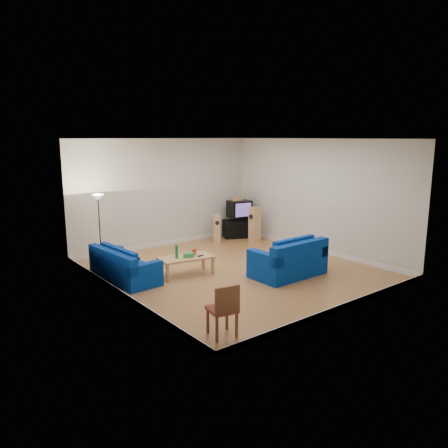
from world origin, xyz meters
TOP-DOWN VIEW (x-y plane):
  - room at (0.00, 0.00)m, footprint 6.01×6.51m
  - sofa_three_seat at (-2.50, 0.97)m, footprint 0.98×1.97m
  - sofa_loveseat at (0.74, -1.17)m, footprint 1.77×1.00m
  - coffee_table at (-1.16, 0.37)m, footprint 1.34×0.82m
  - bottle at (-1.40, 0.39)m, footprint 0.09×0.09m
  - tissue_box at (-1.13, 0.30)m, footprint 0.26×0.19m
  - red_canister at (-0.89, 0.42)m, footprint 0.10×0.10m
  - remote at (-0.86, 0.20)m, footprint 0.17×0.08m
  - tv_stand at (2.37, 2.70)m, footprint 1.07×0.87m
  - av_receiver at (2.42, 2.66)m, footprint 0.49×0.42m
  - television at (2.40, 2.67)m, footprint 0.78×0.63m
  - centre_speaker at (2.38, 2.74)m, footprint 0.38×0.17m
  - speaker_left at (1.42, 2.60)m, footprint 0.30×0.32m
  - speaker_right at (2.45, 1.97)m, footprint 0.35×0.27m
  - floor_lamp at (-2.41, 2.46)m, footprint 0.31×0.31m
  - dining_chair at (-2.46, -2.76)m, footprint 0.52×0.52m

SIDE VIEW (x-z plane):
  - sofa_three_seat at x=-2.50m, z-range -0.09..0.64m
  - tv_stand at x=2.37m, z-range 0.00..0.57m
  - sofa_loveseat at x=0.74m, z-range -0.11..0.77m
  - coffee_table at x=-1.16m, z-range 0.17..0.63m
  - speaker_left at x=1.42m, z-range 0.00..0.87m
  - remote at x=-0.86m, z-range 0.46..0.48m
  - tissue_box at x=-1.13m, z-range 0.46..0.55m
  - dining_chair at x=-2.46m, z-range 0.05..0.97m
  - red_canister at x=-0.89m, z-range 0.46..0.59m
  - speaker_right at x=2.45m, z-range 0.00..1.08m
  - bottle at x=-1.40m, z-range 0.46..0.76m
  - av_receiver at x=2.42m, z-range 0.57..0.68m
  - television at x=2.40m, z-range 0.68..1.22m
  - centre_speaker at x=2.38m, z-range 1.22..1.35m
  - floor_lamp at x=-2.41m, z-range 0.60..2.42m
  - room at x=0.00m, z-range -0.06..3.15m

